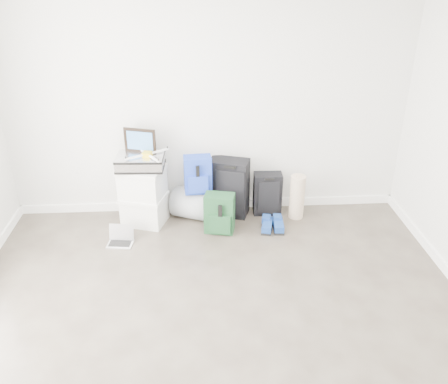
{
  "coord_description": "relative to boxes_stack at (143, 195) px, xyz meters",
  "views": [
    {
      "loc": [
        -0.13,
        -2.59,
        2.79
      ],
      "look_at": [
        0.14,
        1.9,
        0.51
      ],
      "focal_mm": 38.0,
      "sensor_mm": 36.0,
      "label": 1
    }
  ],
  "objects": [
    {
      "name": "laptop",
      "position": [
        -0.23,
        -0.43,
        -0.3
      ],
      "size": [
        0.29,
        0.22,
        0.19
      ],
      "rotation": [
        0.0,
        0.0,
        -0.12
      ],
      "color": "silver",
      "rests_on": "ground"
    },
    {
      "name": "ground",
      "position": [
        0.75,
        -2.2,
        -0.34
      ],
      "size": [
        5.0,
        5.0,
        0.0
      ],
      "primitive_type": "plane",
      "color": "#362E27",
      "rests_on": "ground"
    },
    {
      "name": "painting",
      "position": [
        0.0,
        0.1,
        0.62
      ],
      "size": [
        0.35,
        0.13,
        0.27
      ],
      "rotation": [
        0.0,
        0.0,
        -0.31
      ],
      "color": "black",
      "rests_on": "briefcase"
    },
    {
      "name": "room_envelope",
      "position": [
        0.75,
        -2.18,
        1.38
      ],
      "size": [
        4.52,
        5.02,
        2.71
      ],
      "color": "silver",
      "rests_on": "ground"
    },
    {
      "name": "briefcase",
      "position": [
        0.0,
        0.0,
        0.41
      ],
      "size": [
        0.52,
        0.39,
        0.14
      ],
      "primitive_type": "cube",
      "rotation": [
        0.0,
        0.0,
        -0.05
      ],
      "color": "#B2B2B7",
      "rests_on": "boxes_stack"
    },
    {
      "name": "duffel_bag",
      "position": [
        0.62,
        0.05,
        -0.16
      ],
      "size": [
        0.68,
        0.56,
        0.36
      ],
      "primitive_type": "cylinder",
      "rotation": [
        0.0,
        1.57,
        -0.41
      ],
      "color": "gray",
      "rests_on": "ground"
    },
    {
      "name": "carry_on",
      "position": [
        1.43,
        0.12,
        -0.09
      ],
      "size": [
        0.33,
        0.22,
        0.51
      ],
      "rotation": [
        0.0,
        0.0,
        -0.03
      ],
      "color": "black",
      "rests_on": "ground"
    },
    {
      "name": "rolled_rug",
      "position": [
        1.76,
        0.01,
        -0.08
      ],
      "size": [
        0.17,
        0.17,
        0.53
      ],
      "primitive_type": "cylinder",
      "color": "tan",
      "rests_on": "ground"
    },
    {
      "name": "large_suitcase",
      "position": [
        0.98,
        0.13,
        0.0
      ],
      "size": [
        0.5,
        0.4,
        0.69
      ],
      "rotation": [
        0.0,
        0.0,
        -0.32
      ],
      "color": "black",
      "rests_on": "ground"
    },
    {
      "name": "shoes",
      "position": [
        1.44,
        -0.26,
        -0.3
      ],
      "size": [
        0.28,
        0.3,
        0.09
      ],
      "rotation": [
        0.0,
        0.0,
        -0.18
      ],
      "color": "black",
      "rests_on": "ground"
    },
    {
      "name": "blue_backpack",
      "position": [
        0.62,
        0.02,
        0.22
      ],
      "size": [
        0.32,
        0.24,
        0.42
      ],
      "rotation": [
        0.0,
        0.0,
        0.07
      ],
      "color": "#172097",
      "rests_on": "duffel_bag"
    },
    {
      "name": "drone",
      "position": [
        0.08,
        -0.02,
        0.51
      ],
      "size": [
        0.45,
        0.45,
        0.05
      ],
      "rotation": [
        0.0,
        0.0,
        -0.22
      ],
      "color": "gold",
      "rests_on": "briefcase"
    },
    {
      "name": "green_backpack",
      "position": [
        0.84,
        -0.26,
        -0.13
      ],
      "size": [
        0.35,
        0.29,
        0.45
      ],
      "rotation": [
        0.0,
        0.0,
        -0.22
      ],
      "color": "#143720",
      "rests_on": "ground"
    },
    {
      "name": "boxes_stack",
      "position": [
        0.0,
        0.0,
        0.0
      ],
      "size": [
        0.57,
        0.51,
        0.68
      ],
      "rotation": [
        0.0,
        0.0,
        -0.3
      ],
      "color": "silver",
      "rests_on": "ground"
    }
  ]
}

